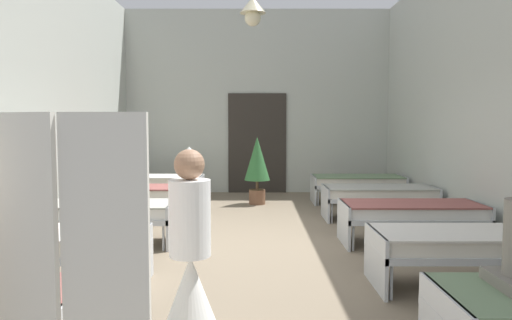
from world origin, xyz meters
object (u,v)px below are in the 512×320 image
(bed_right_row_1, at_px, (466,244))
(bed_right_row_2, at_px, (409,212))
(bed_left_row_3, at_px, (135,194))
(bed_right_row_4, at_px, (355,182))
(potted_plant, at_px, (255,163))
(bed_right_row_3, at_px, (377,194))
(bed_left_row_4, at_px, (155,182))
(nurse_near_aisle, at_px, (189,279))
(bed_left_row_2, at_px, (103,213))
(privacy_screen, at_px, (18,291))
(bed_left_row_1, at_px, (48,245))

(bed_right_row_1, height_order, bed_right_row_2, same)
(bed_right_row_1, height_order, bed_left_row_3, same)
(bed_right_row_4, relative_size, potted_plant, 1.36)
(bed_right_row_3, xyz_separation_m, bed_left_row_4, (-4.22, 1.74, 0.00))
(bed_right_row_3, distance_m, bed_left_row_4, 4.56)
(bed_left_row_4, distance_m, nurse_near_aisle, 6.75)
(bed_right_row_2, bearing_deg, bed_left_row_2, 180.00)
(bed_right_row_1, height_order, nurse_near_aisle, nurse_near_aisle)
(privacy_screen, bearing_deg, bed_left_row_2, 123.37)
(bed_left_row_4, relative_size, privacy_screen, 1.12)
(bed_right_row_1, xyz_separation_m, bed_left_row_4, (-4.22, 5.22, 0.00))
(bed_right_row_1, bearing_deg, bed_right_row_3, 90.00)
(bed_left_row_1, bearing_deg, bed_right_row_1, 0.00)
(bed_left_row_4, bearing_deg, bed_right_row_4, 0.00)
(bed_right_row_2, relative_size, potted_plant, 1.36)
(bed_left_row_3, distance_m, bed_left_row_4, 1.74)
(bed_right_row_2, height_order, bed_left_row_4, same)
(bed_right_row_4, xyz_separation_m, potted_plant, (-2.11, -0.17, 0.41))
(bed_right_row_4, bearing_deg, nurse_near_aisle, -111.71)
(bed_right_row_1, distance_m, nurse_near_aisle, 2.94)
(bed_left_row_1, distance_m, privacy_screen, 2.69)
(bed_right_row_1, distance_m, bed_right_row_3, 3.48)
(bed_left_row_2, xyz_separation_m, privacy_screen, (0.95, -4.22, 0.41))
(bed_right_row_2, bearing_deg, bed_right_row_3, 90.00)
(bed_right_row_1, xyz_separation_m, bed_right_row_4, (0.00, 5.22, 0.00))
(nurse_near_aisle, relative_size, potted_plant, 1.06)
(bed_left_row_3, bearing_deg, bed_right_row_1, -39.53)
(bed_right_row_1, xyz_separation_m, bed_right_row_3, (0.00, 3.48, 0.00))
(bed_left_row_1, bearing_deg, bed_left_row_4, 90.00)
(bed_left_row_4, bearing_deg, nurse_near_aisle, -76.26)
(bed_right_row_2, xyz_separation_m, nurse_near_aisle, (-2.61, -3.08, 0.09))
(bed_left_row_2, bearing_deg, bed_left_row_4, 90.00)
(bed_left_row_4, height_order, nurse_near_aisle, nurse_near_aisle)
(bed_left_row_1, height_order, bed_left_row_4, same)
(bed_right_row_1, distance_m, privacy_screen, 4.12)
(bed_right_row_3, height_order, potted_plant, potted_plant)
(nurse_near_aisle, height_order, privacy_screen, privacy_screen)
(bed_right_row_3, bearing_deg, bed_left_row_2, -157.58)
(bed_right_row_2, height_order, privacy_screen, privacy_screen)
(bed_left_row_3, relative_size, bed_right_row_3, 1.00)
(bed_left_row_1, bearing_deg, nurse_near_aisle, -39.91)
(bed_right_row_1, xyz_separation_m, potted_plant, (-2.11, 5.05, 0.41))
(bed_left_row_1, relative_size, bed_right_row_3, 1.00)
(nurse_near_aisle, bearing_deg, bed_right_row_4, -136.45)
(bed_left_row_3, xyz_separation_m, privacy_screen, (0.95, -5.96, 0.41))
(bed_right_row_4, bearing_deg, bed_left_row_1, -128.94)
(bed_left_row_1, relative_size, bed_right_row_2, 1.00)
(bed_right_row_2, bearing_deg, bed_left_row_3, 157.58)
(bed_right_row_4, bearing_deg, bed_right_row_3, -90.00)
(bed_left_row_2, distance_m, privacy_screen, 4.35)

